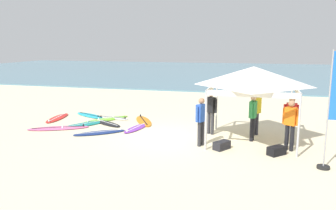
# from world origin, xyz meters

# --- Properties ---
(ground_plane) EXTENTS (80.00, 80.00, 0.00)m
(ground_plane) POSITION_xyz_m (0.00, 0.00, 0.00)
(ground_plane) COLOR beige
(sea) EXTENTS (80.00, 36.00, 0.10)m
(sea) POSITION_xyz_m (0.00, 30.15, 0.05)
(sea) COLOR #568499
(sea) RESTS_ON ground
(canopy_tent) EXTENTS (3.04, 3.04, 2.75)m
(canopy_tent) POSITION_xyz_m (2.96, 0.36, 2.39)
(canopy_tent) COLOR #B7B7BC
(canopy_tent) RESTS_ON ground
(surfboard_orange) EXTENTS (1.59, 2.23, 0.19)m
(surfboard_orange) POSITION_xyz_m (-1.88, 2.26, 0.04)
(surfboard_orange) COLOR orange
(surfboard_orange) RESTS_ON ground
(surfboard_white) EXTENTS (1.90, 0.73, 0.19)m
(surfboard_white) POSITION_xyz_m (-3.60, 2.49, 0.04)
(surfboard_white) COLOR white
(surfboard_white) RESTS_ON ground
(surfboard_navy) EXTENTS (2.00, 1.72, 0.19)m
(surfboard_navy) POSITION_xyz_m (-2.90, -0.12, 0.04)
(surfboard_navy) COLOR navy
(surfboard_navy) RESTS_ON ground
(surfboard_black) EXTENTS (1.81, 1.37, 0.19)m
(surfboard_black) POSITION_xyz_m (-3.29, 1.41, 0.04)
(surfboard_black) COLOR black
(surfboard_black) RESTS_ON ground
(surfboard_cyan) EXTENTS (2.14, 1.45, 0.19)m
(surfboard_cyan) POSITION_xyz_m (-4.82, 2.70, 0.04)
(surfboard_cyan) COLOR #23B2CC
(surfboard_cyan) RESTS_ON ground
(surfboard_red) EXTENTS (0.86, 2.16, 0.19)m
(surfboard_red) POSITION_xyz_m (-6.08, 1.78, 0.04)
(surfboard_red) COLOR red
(surfboard_red) RESTS_ON ground
(surfboard_pink) EXTENTS (2.54, 1.73, 0.19)m
(surfboard_pink) POSITION_xyz_m (-4.92, 0.09, 0.04)
(surfboard_pink) COLOR pink
(surfboard_pink) RESTS_ON ground
(surfboard_teal) EXTENTS (1.83, 2.37, 0.19)m
(surfboard_teal) POSITION_xyz_m (-4.21, 0.92, 0.04)
(surfboard_teal) COLOR #19847F
(surfboard_teal) RESTS_ON ground
(surfboard_purple) EXTENTS (0.76, 1.87, 0.19)m
(surfboard_purple) POSITION_xyz_m (-1.75, 0.93, 0.04)
(surfboard_purple) COLOR purple
(surfboard_purple) RESTS_ON ground
(surfboard_lime) EXTENTS (1.83, 2.25, 0.19)m
(surfboard_lime) POSITION_xyz_m (-3.70, 2.14, 0.04)
(surfboard_lime) COLOR #7AD12D
(surfboard_lime) RESTS_ON ground
(person_yellow) EXTENTS (0.40, 0.45, 1.71)m
(person_yellow) POSITION_xyz_m (3.10, 1.26, 0.99)
(person_yellow) COLOR #383842
(person_yellow) RESTS_ON ground
(person_orange) EXTENTS (0.50, 0.36, 1.71)m
(person_orange) POSITION_xyz_m (4.23, -0.44, 0.99)
(person_orange) COLOR black
(person_orange) RESTS_ON ground
(person_red) EXTENTS (0.55, 0.23, 1.71)m
(person_red) POSITION_xyz_m (4.32, 0.39, 0.99)
(person_red) COLOR #383842
(person_red) RESTS_ON ground
(person_blue) EXTENTS (0.37, 0.49, 1.71)m
(person_blue) POSITION_xyz_m (1.28, -0.68, 0.99)
(person_blue) COLOR #2D2D33
(person_blue) RESTS_ON ground
(person_green) EXTENTS (0.29, 0.54, 1.71)m
(person_green) POSITION_xyz_m (3.00, 0.43, 0.99)
(person_green) COLOR black
(person_green) RESTS_ON ground
(person_black) EXTENTS (0.48, 0.37, 1.71)m
(person_black) POSITION_xyz_m (1.39, 0.95, 0.99)
(person_black) COLOR #2D2D33
(person_black) RESTS_ON ground
(banner_flag) EXTENTS (0.60, 0.36, 3.40)m
(banner_flag) POSITION_xyz_m (5.18, -1.94, 1.57)
(banner_flag) COLOR #99999E
(banner_flag) RESTS_ON ground
(gear_bag_near_tent) EXTENTS (0.59, 0.68, 0.28)m
(gear_bag_near_tent) POSITION_xyz_m (2.04, -0.90, 0.14)
(gear_bag_near_tent) COLOR #232328
(gear_bag_near_tent) RESTS_ON ground
(gear_bag_by_pole) EXTENTS (0.65, 0.65, 0.28)m
(gear_bag_by_pole) POSITION_xyz_m (3.81, -1.03, 0.14)
(gear_bag_by_pole) COLOR black
(gear_bag_by_pole) RESTS_ON ground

